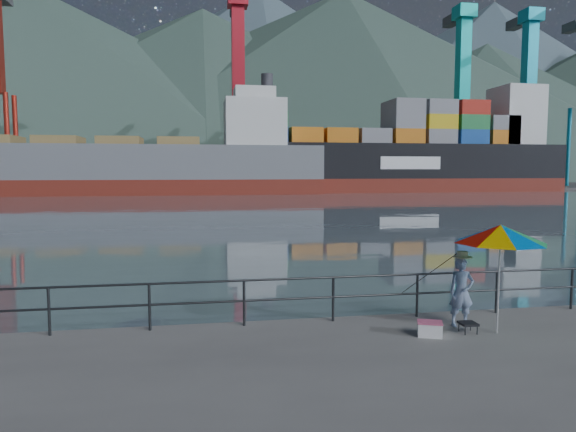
% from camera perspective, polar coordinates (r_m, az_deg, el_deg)
% --- Properties ---
extents(harbor_water, '(500.00, 280.00, 0.00)m').
position_cam_1_polar(harbor_water, '(139.31, -8.91, 3.69)').
color(harbor_water, slate).
rests_on(harbor_water, ground).
extents(far_dock, '(200.00, 40.00, 0.40)m').
position_cam_1_polar(far_dock, '(103.00, -3.04, 3.25)').
color(far_dock, '#514F4C').
rests_on(far_dock, ground).
extents(guardrail, '(22.00, 0.06, 1.03)m').
position_cam_1_polar(guardrail, '(11.49, 0.14, -9.34)').
color(guardrail, '#2D3033').
rests_on(guardrail, ground).
extents(mountains, '(600.00, 332.80, 80.00)m').
position_cam_1_polar(mountains, '(223.12, 0.97, 13.43)').
color(mountains, '#385147').
rests_on(mountains, ground).
extents(port_cranes, '(116.00, 28.00, 38.40)m').
position_cam_1_polar(port_cranes, '(99.69, 9.91, 12.34)').
color(port_cranes, '#B52719').
rests_on(port_cranes, ground).
extents(container_stacks, '(58.00, 8.40, 7.80)m').
position_cam_1_polar(container_stacks, '(108.89, 9.82, 4.70)').
color(container_stacks, '#194CA5').
rests_on(container_stacks, ground).
extents(fisherman, '(0.58, 0.40, 1.50)m').
position_cam_1_polar(fisherman, '(11.85, 18.71, -8.02)').
color(fisherman, navy).
rests_on(fisherman, ground).
extents(beach_umbrella, '(2.26, 2.26, 2.28)m').
position_cam_1_polar(beach_umbrella, '(11.38, 22.54, -1.88)').
color(beach_umbrella, white).
rests_on(beach_umbrella, ground).
extents(folding_stool, '(0.34, 0.34, 0.22)m').
position_cam_1_polar(folding_stool, '(11.58, 19.37, -11.59)').
color(folding_stool, black).
rests_on(folding_stool, ground).
extents(cooler_bag, '(0.56, 0.47, 0.28)m').
position_cam_1_polar(cooler_bag, '(11.12, 15.48, -12.07)').
color(cooler_bag, white).
rests_on(cooler_bag, ground).
extents(fishing_rod, '(0.56, 1.77, 1.30)m').
position_cam_1_polar(fishing_rod, '(12.98, 15.15, -10.19)').
color(fishing_rod, black).
rests_on(fishing_rod, ground).
extents(bulk_carrier, '(54.95, 9.51, 14.50)m').
position_cam_1_polar(bulk_carrier, '(79.62, -15.02, 5.46)').
color(bulk_carrier, maroon).
rests_on(bulk_carrier, ground).
extents(container_ship, '(55.10, 9.18, 18.10)m').
position_cam_1_polar(container_ship, '(88.90, 13.30, 6.61)').
color(container_ship, maroon).
rests_on(container_ship, ground).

